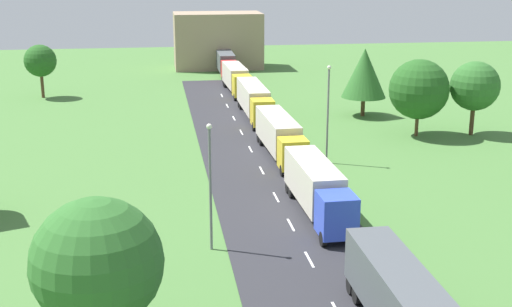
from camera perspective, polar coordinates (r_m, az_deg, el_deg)
road at (r=43.20m, az=4.81°, el=-9.46°), size 10.00×140.00×0.06m
lane_marking_centre at (r=40.41m, az=5.86°, el=-11.31°), size 0.16×122.39×0.01m
truck_lead at (r=35.06m, az=12.23°, el=-12.21°), size 2.53×13.03×3.68m
truck_second at (r=51.01m, az=5.13°, el=-2.83°), size 2.71×12.43×3.77m
truck_third at (r=66.20m, az=1.99°, el=1.57°), size 2.79×13.37×3.76m
truck_fourth at (r=82.95m, az=-0.14°, el=4.49°), size 2.52×14.69×3.79m
truck_fifth at (r=98.95m, az=-1.65°, el=6.29°), size 2.84×12.94×3.71m
truck_sixth at (r=114.91m, az=-2.53°, el=7.59°), size 2.69×14.29×3.68m
lamppost_second at (r=44.17m, az=-3.82°, el=-2.29°), size 0.36×0.36×8.52m
lamppost_third at (r=63.77m, az=6.00°, el=3.62°), size 0.36×0.36×9.22m
tree_oak at (r=77.73m, az=17.73°, el=5.35°), size 5.31×5.31×8.06m
tree_birch at (r=31.85m, az=-13.06°, el=-8.87°), size 6.02×6.02×8.35m
tree_elm at (r=99.52m, az=-17.49°, el=7.36°), size 4.40×4.40×7.36m
tree_ash at (r=84.45m, az=8.99°, el=6.62°), size 5.39×5.39×8.27m
tree_lime at (r=75.59m, az=13.39°, el=5.21°), size 6.42×6.42×8.35m
distant_building at (r=122.88m, az=-3.19°, el=9.36°), size 15.25×8.75×9.65m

